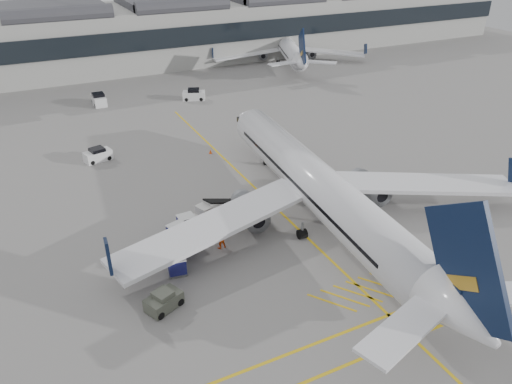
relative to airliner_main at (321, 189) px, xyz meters
name	(u,v)px	position (x,y,z in m)	size (l,w,h in m)	color
ground	(211,277)	(-12.50, -3.39, -3.48)	(220.00, 220.00, 0.00)	gray
terminal	(69,38)	(-12.50, 68.53, 2.66)	(200.00, 20.45, 12.40)	#9E9E99
apron_markings	(265,197)	(-2.50, 6.61, -3.48)	(0.25, 60.00, 0.01)	gold
airliner_main	(321,189)	(0.00, 0.00, 0.00)	(40.64, 44.56, 11.85)	silver
airliner_far	(288,48)	(28.29, 56.38, -0.75)	(30.23, 33.51, 9.28)	silver
belt_loader	(212,212)	(-8.93, 5.27, -2.87)	(5.28, 3.13, 2.09)	beige
baggage_cart_a	(179,244)	(-13.81, 0.79, -2.47)	(2.24, 2.08, 1.89)	gray
baggage_cart_b	(178,233)	(-13.29, 2.49, -2.49)	(2.13, 1.93, 1.85)	gray
baggage_cart_c	(177,265)	(-14.84, -1.82, -2.62)	(1.71, 1.49, 1.61)	gray
baggage_cart_d	(186,223)	(-12.04, 3.92, -2.58)	(1.66, 1.39, 1.69)	gray
ramp_agent_a	(222,215)	(-8.52, 3.79, -2.62)	(0.63, 0.41, 1.73)	#F0500C
ramp_agent_b	(220,238)	(-10.25, 0.09, -2.47)	(0.98, 0.76, 2.02)	#EF540C
pushback_tug	(164,301)	(-17.05, -5.31, -2.82)	(3.10, 2.56, 1.50)	#4B4F43
safety_cone_nose	(210,151)	(-3.43, 19.64, -3.22)	(0.38, 0.38, 0.53)	#F24C0A
safety_cone_engine	(284,193)	(-0.47, 6.12, -3.20)	(0.40, 0.40, 0.56)	#F24C0A
service_van_left	(98,155)	(-16.39, 23.66, -2.75)	(3.47, 2.32, 1.63)	silver
service_van_mid	(99,100)	(-12.21, 45.09, -2.64)	(1.88, 3.67, 1.88)	silver
service_van_right	(194,95)	(2.14, 40.88, -2.67)	(3.95, 3.01, 1.82)	silver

